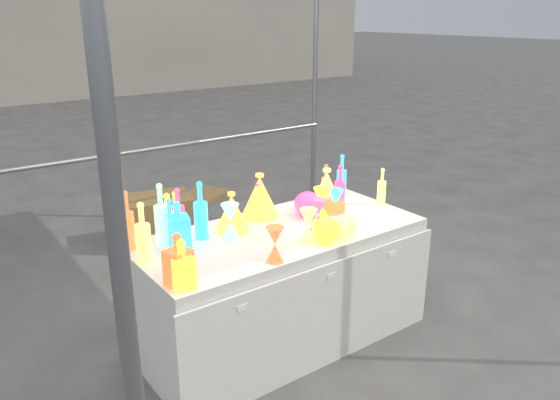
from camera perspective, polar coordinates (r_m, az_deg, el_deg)
ground at (r=3.71m, az=-0.00°, el=-13.98°), size 80.00×80.00×0.00m
display_table at (r=3.52m, az=0.09°, el=-8.94°), size 1.84×0.83×0.75m
cardboard_box_closed at (r=5.13m, az=-12.62°, el=-2.00°), size 0.69×0.56×0.44m
cardboard_box_flat at (r=6.30m, az=-8.33°, el=0.41°), size 0.75×0.67×0.05m
bottle_0 at (r=3.35m, az=-10.86°, el=-1.24°), size 0.08×0.08×0.26m
bottle_1 at (r=3.15m, az=-11.39°, el=-2.35°), size 0.09×0.09×0.29m
bottle_2 at (r=3.16m, az=-15.66°, el=-2.06°), size 0.10×0.10×0.35m
bottle_3 at (r=3.29m, az=-10.60°, el=-1.25°), size 0.09×0.09×0.30m
bottle_4 at (r=2.97m, az=-14.14°, el=-3.34°), size 0.09×0.09×0.34m
bottle_5 at (r=3.17m, az=-12.30°, el=-1.47°), size 0.09×0.09×0.37m
bottle_6 at (r=3.19m, az=-11.60°, el=-1.92°), size 0.09×0.09×0.31m
bottle_7 at (r=3.23m, az=-8.30°, el=-1.05°), size 0.11×0.11×0.35m
decanter_0 at (r=2.69m, az=-10.20°, el=-6.60°), size 0.10×0.10×0.25m
decanter_1 at (r=2.72m, az=-10.61°, el=-6.09°), size 0.14×0.14×0.27m
decanter_2 at (r=3.08m, az=-10.64°, el=-2.76°), size 0.16×0.16×0.30m
hourglass_0 at (r=2.92m, az=-0.54°, el=-4.67°), size 0.11×0.11×0.20m
hourglass_1 at (r=3.35m, az=4.07°, el=-1.53°), size 0.13×0.13×0.20m
hourglass_2 at (r=3.16m, az=2.97°, el=-2.72°), size 0.13×0.13×0.21m
hourglass_3 at (r=3.22m, az=-5.21°, el=-2.27°), size 0.14×0.14×0.22m
hourglass_4 at (r=3.44m, az=4.45°, el=-0.63°), size 0.13×0.13×0.24m
hourglass_5 at (r=3.51m, az=5.78°, el=-0.52°), size 0.12×0.12×0.21m
globe_0 at (r=3.19m, az=4.85°, el=-3.25°), size 0.17×0.17×0.13m
globe_1 at (r=3.28m, az=6.73°, el=-2.82°), size 0.15×0.15×0.12m
globe_2 at (r=3.56m, az=5.61°, el=-0.91°), size 0.19×0.19×0.13m
globe_3 at (r=3.58m, az=2.94°, el=-0.57°), size 0.22×0.22×0.15m
lampshade_0 at (r=3.33m, az=-5.05°, el=-1.23°), size 0.25×0.25×0.25m
lampshade_1 at (r=3.55m, az=-2.11°, el=0.50°), size 0.32×0.32×0.29m
lampshade_2 at (r=3.56m, az=-2.19°, el=-0.02°), size 0.21×0.21×0.23m
lampshade_3 at (r=3.68m, az=4.87°, el=1.12°), size 0.25×0.25×0.29m
bottle_8 at (r=3.94m, az=6.46°, el=2.50°), size 0.09×0.09×0.32m
bottle_9 at (r=3.85m, az=4.80°, el=1.80°), size 0.06×0.06×0.27m
bottle_10 at (r=3.67m, az=6.27°, el=1.28°), size 0.07×0.07×0.32m
bottle_11 at (r=3.84m, az=10.59°, el=1.42°), size 0.06×0.06×0.26m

